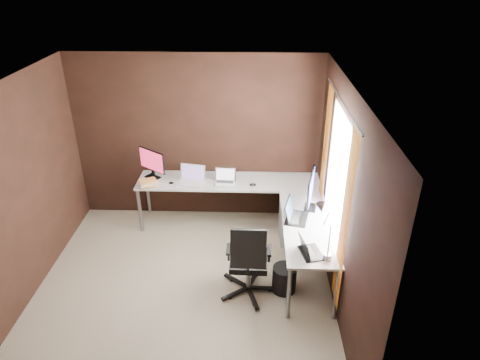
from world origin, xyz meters
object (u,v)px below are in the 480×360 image
drawer_pedestal (295,220)px  laptop_black_small (309,250)px  book_stack (148,183)px  wastebasket (284,279)px  desk_lamp (324,223)px  laptop_silver (225,180)px  office_chair (248,273)px  laptop_white (192,179)px  laptop_black_big (294,215)px  monitor_left (152,162)px  monitor_right (311,189)px

drawer_pedestal → laptop_black_small: bearing=-89.3°
book_stack → wastebasket: (1.89, -1.27, -0.60)m
laptop_black_small → desk_lamp: size_ratio=0.53×
laptop_black_small → laptop_silver: bearing=17.9°
laptop_silver → office_chair: (0.37, -1.46, -0.48)m
laptop_silver → book_stack: size_ratio=1.03×
laptop_white → wastebasket: bearing=-36.8°
laptop_black_small → wastebasket: (-0.22, 0.23, -0.61)m
drawer_pedestal → laptop_white: bearing=169.0°
office_chair → laptop_white: bearing=121.3°
book_stack → desk_lamp: (2.24, -1.52, 0.38)m
drawer_pedestal → laptop_black_big: 0.80m
laptop_black_big → wastebasket: laptop_black_big is taller
drawer_pedestal → monitor_left: bearing=168.5°
drawer_pedestal → book_stack: bearing=175.7°
laptop_white → desk_lamp: desk_lamp is taller
laptop_white → wastebasket: size_ratio=1.22×
monitor_left → monitor_right: size_ratio=0.75×
laptop_white → office_chair: bearing=-49.1°
monitor_right → office_chair: size_ratio=0.57×
drawer_pedestal → monitor_left: monitor_left is taller
desk_lamp → office_chair: 1.17m
drawer_pedestal → laptop_white: (-1.49, 0.29, 0.48)m
desk_lamp → office_chair: size_ratio=0.65×
laptop_silver → laptop_black_small: (1.02, -1.64, 0.00)m
drawer_pedestal → laptop_white: laptop_white is taller
monitor_left → wastebasket: bearing=-3.4°
monitor_left → wastebasket: 2.55m
drawer_pedestal → laptop_black_small: 1.43m
office_chair → wastebasket: office_chair is taller
drawer_pedestal → book_stack: size_ratio=1.95×
laptop_black_small → monitor_right: bearing=-20.9°
laptop_silver → drawer_pedestal: bearing=-12.2°
drawer_pedestal → wastebasket: 1.14m
monitor_left → laptop_black_small: bearing=-4.2°
laptop_black_small → drawer_pedestal: bearing=-13.4°
laptop_silver → laptop_black_big: (0.92, -0.93, 0.01)m
laptop_silver → wastebasket: 1.73m
desk_lamp → monitor_left: bearing=151.9°
laptop_silver → office_chair: bearing=-72.0°
monitor_right → book_stack: monitor_right is taller
monitor_right → office_chair: 1.32m
laptop_black_small → desk_lamp: 0.39m
monitor_left → wastebasket: monitor_left is taller
monitor_left → laptop_black_big: bearing=7.9°
laptop_black_big → laptop_black_small: (0.11, -0.71, -0.01)m
monitor_right → laptop_black_big: 0.41m
laptop_white → desk_lamp: bearing=-34.6°
drawer_pedestal → book_stack: (-2.09, 0.16, 0.47)m
monitor_right → laptop_black_small: 1.01m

